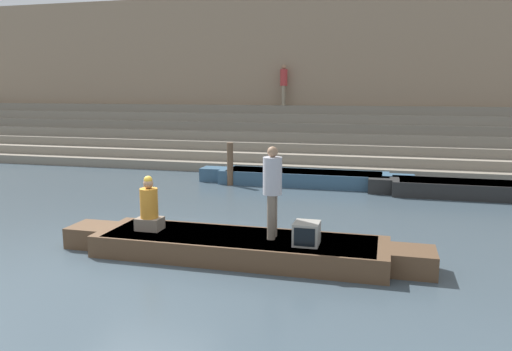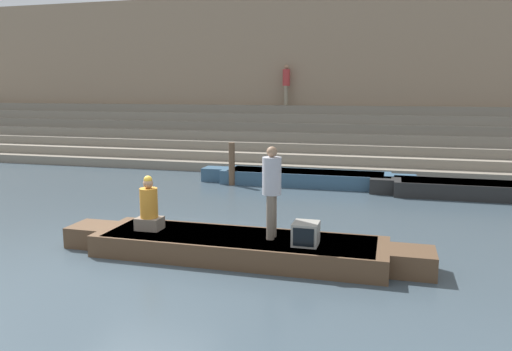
{
  "view_description": "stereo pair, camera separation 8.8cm",
  "coord_description": "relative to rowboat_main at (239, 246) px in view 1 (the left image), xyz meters",
  "views": [
    {
      "loc": [
        4.39,
        -8.14,
        2.97
      ],
      "look_at": [
        1.93,
        1.27,
        1.29
      ],
      "focal_mm": 35.0,
      "sensor_mm": 36.0,
      "label": 1
    },
    {
      "loc": [
        4.48,
        -8.12,
        2.97
      ],
      "look_at": [
        1.93,
        1.27,
        1.29
      ],
      "focal_mm": 35.0,
      "sensor_mm": 36.0,
      "label": 2
    }
  ],
  "objects": [
    {
      "name": "person_standing",
      "position": [
        0.59,
        0.06,
        1.11
      ],
      "size": [
        0.33,
        0.33,
        1.62
      ],
      "rotation": [
        0.0,
        0.0,
        -0.03
      ],
      "color": "#756656",
      "rests_on": "rowboat_main"
    },
    {
      "name": "moored_boat_distant",
      "position": [
        -0.02,
        7.15,
        0.02
      ],
      "size": [
        6.74,
        1.25,
        0.43
      ],
      "rotation": [
        0.0,
        0.0,
        -0.08
      ],
      "color": "#33516B",
      "rests_on": "ground"
    },
    {
      "name": "rowboat_main",
      "position": [
        0.0,
        0.0,
        0.0
      ],
      "size": [
        6.69,
        1.52,
        0.39
      ],
      "rotation": [
        0.0,
        0.0,
        0.01
      ],
      "color": "brown",
      "rests_on": "ground"
    },
    {
      "name": "person_on_steps",
      "position": [
        -1.74,
        12.39,
        3.08
      ],
      "size": [
        0.3,
        0.3,
        1.67
      ],
      "rotation": [
        0.0,
        0.0,
        3.02
      ],
      "color": "gray",
      "rests_on": "ghat_steps"
    },
    {
      "name": "ground_plane",
      "position": [
        -1.93,
        -0.07,
        -0.21
      ],
      "size": [
        120.0,
        120.0,
        0.0
      ],
      "primitive_type": "plane",
      "color": "#3D4C56"
    },
    {
      "name": "moored_boat_shore",
      "position": [
        5.1,
        6.55,
        0.02
      ],
      "size": [
        6.16,
        1.25,
        0.43
      ],
      "rotation": [
        0.0,
        0.0,
        0.02
      ],
      "color": "black",
      "rests_on": "ground"
    },
    {
      "name": "person_rowing",
      "position": [
        -1.73,
        -0.0,
        0.59
      ],
      "size": [
        0.46,
        0.36,
        1.02
      ],
      "rotation": [
        0.0,
        0.0,
        -0.17
      ],
      "color": "#756656",
      "rests_on": "rowboat_main"
    },
    {
      "name": "ghat_steps",
      "position": [
        -1.93,
        11.25,
        0.62
      ],
      "size": [
        36.0,
        3.96,
        2.32
      ],
      "color": "gray",
      "rests_on": "ground"
    },
    {
      "name": "back_wall",
      "position": [
        -1.93,
        13.26,
        3.21
      ],
      "size": [
        34.2,
        1.28,
        6.9
      ],
      "color": "#937A60",
      "rests_on": "ground"
    },
    {
      "name": "tv_set",
      "position": [
        1.24,
        -0.17,
        0.37
      ],
      "size": [
        0.43,
        0.47,
        0.38
      ],
      "rotation": [
        0.0,
        0.0,
        -0.08
      ],
      "color": "#9E998E",
      "rests_on": "rowboat_main"
    },
    {
      "name": "mooring_post",
      "position": [
        -2.24,
        6.53,
        0.46
      ],
      "size": [
        0.19,
        0.19,
        1.34
      ],
      "primitive_type": "cylinder",
      "color": "brown",
      "rests_on": "ground"
    }
  ]
}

